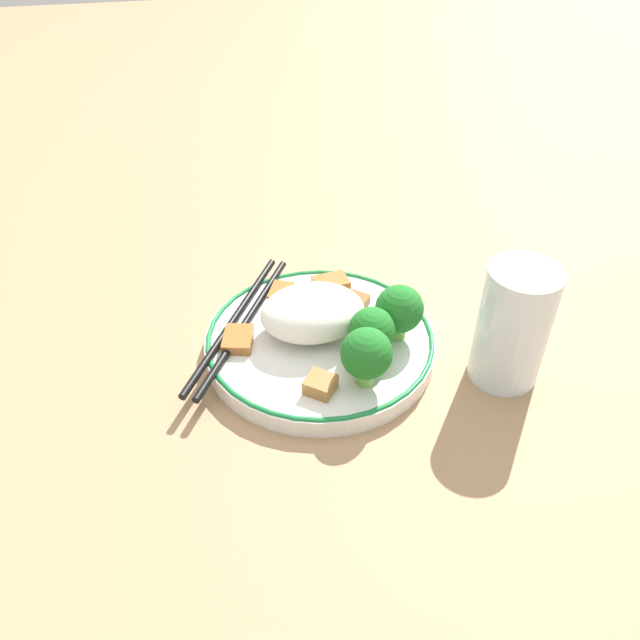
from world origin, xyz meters
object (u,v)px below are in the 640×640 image
(broccoli_back_left, at_px, (366,354))
(broccoli_back_right, at_px, (399,310))
(chopsticks, at_px, (239,322))
(drinking_glass, at_px, (513,326))
(plate, at_px, (320,342))
(broccoli_back_center, at_px, (372,331))

(broccoli_back_left, distance_m, broccoli_back_right, 0.07)
(chopsticks, distance_m, drinking_glass, 0.25)
(drinking_glass, bearing_deg, plate, 157.83)
(chopsticks, relative_size, drinking_glass, 1.71)
(broccoli_back_right, bearing_deg, plate, 169.13)
(broccoli_back_left, bearing_deg, plate, 111.19)
(broccoli_back_right, relative_size, chopsticks, 0.28)
(broccoli_back_right, bearing_deg, broccoli_back_left, -130.22)
(broccoli_back_left, relative_size, broccoli_back_center, 1.15)
(plate, xyz_separation_m, broccoli_back_center, (0.04, -0.03, 0.03))
(broccoli_back_left, bearing_deg, broccoli_back_right, 49.78)
(plate, xyz_separation_m, broccoli_back_left, (0.03, -0.07, 0.04))
(broccoli_back_center, distance_m, drinking_glass, 0.12)
(drinking_glass, bearing_deg, broccoli_back_right, 149.69)
(broccoli_back_right, bearing_deg, chopsticks, 162.47)
(drinking_glass, bearing_deg, broccoli_back_left, -178.78)
(plate, xyz_separation_m, broccoli_back_right, (0.07, -0.01, 0.04))
(plate, bearing_deg, drinking_glass, -22.17)
(plate, distance_m, broccoli_back_left, 0.08)
(broccoli_back_left, distance_m, broccoli_back_center, 0.04)
(broccoli_back_right, distance_m, chopsticks, 0.15)
(broccoli_back_left, bearing_deg, drinking_glass, 1.22)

